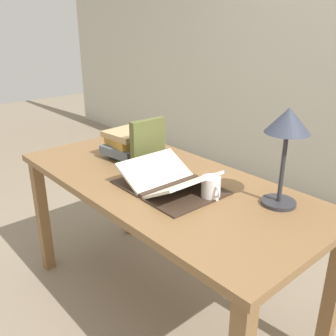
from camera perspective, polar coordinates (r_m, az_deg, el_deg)
ground_plane at (r=2.19m, az=-0.73°, el=-20.22°), size 12.00×12.00×0.00m
reading_desk at (r=1.82m, az=-0.83°, el=-4.50°), size 1.58×0.73×0.75m
open_book at (r=1.67m, az=0.28°, el=-2.12°), size 0.46×0.35×0.11m
book_stack_tall at (r=2.07m, az=-5.40°, el=3.87°), size 0.26×0.33×0.15m
book_standing_upright at (r=1.90m, az=-3.08°, el=3.75°), size 0.04×0.20×0.25m
reading_lamp at (r=1.50m, az=17.71°, el=5.54°), size 0.17×0.17×0.40m
coffee_mug at (r=1.59m, az=6.58°, el=-2.99°), size 0.11×0.08×0.10m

